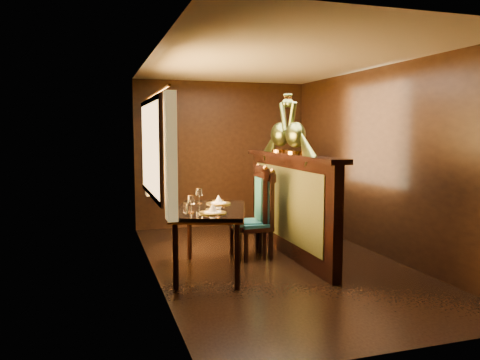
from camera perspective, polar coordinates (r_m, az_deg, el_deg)
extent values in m
plane|color=black|center=(6.00, 4.25, -10.04)|extent=(5.00, 5.00, 0.00)
cube|color=black|center=(8.15, -2.20, 3.14)|extent=(3.00, 0.04, 2.50)
cube|color=black|center=(3.59, 19.34, -0.82)|extent=(3.00, 0.04, 2.50)
cube|color=black|center=(5.40, -10.59, 1.60)|extent=(0.04, 5.00, 2.50)
cube|color=black|center=(6.49, 16.76, 2.16)|extent=(0.04, 5.00, 2.50)
cube|color=beige|center=(5.83, 4.45, 14.32)|extent=(3.00, 5.00, 0.04)
cube|color=#FFC672|center=(5.69, -10.95, 3.82)|extent=(0.01, 1.70, 1.05)
cube|color=gold|center=(4.75, -8.45, 2.85)|extent=(0.10, 0.22, 1.30)
cube|color=gold|center=(6.67, -11.08, 3.69)|extent=(0.10, 0.22, 1.30)
cylinder|color=#C48129|center=(5.71, -10.32, 10.32)|extent=(0.03, 2.20, 0.03)
cube|color=black|center=(6.25, 6.06, -3.29)|extent=(0.12, 2.60, 1.30)
cube|color=#38391A|center=(6.21, 5.51, -2.87)|extent=(0.02, 2.20, 0.95)
cube|color=black|center=(6.17, 6.12, 2.95)|extent=(0.26, 2.70, 0.06)
cube|color=black|center=(5.42, -3.61, -3.68)|extent=(1.13, 1.45, 0.04)
cube|color=#C48129|center=(5.43, -3.61, -3.99)|extent=(1.15, 1.48, 0.02)
cylinder|color=black|center=(4.99, -7.86, -9.21)|extent=(0.06, 0.06, 0.70)
cylinder|color=black|center=(4.93, -0.34, -9.33)|extent=(0.06, 0.06, 0.70)
cylinder|color=black|center=(6.10, -6.19, -6.38)|extent=(0.06, 0.06, 0.70)
cylinder|color=black|center=(6.05, -0.09, -6.44)|extent=(0.06, 0.06, 0.70)
cylinder|color=#B88B22|center=(5.11, -3.35, -3.99)|extent=(0.30, 0.30, 0.01)
cone|color=white|center=(5.10, -3.35, -3.40)|extent=(0.11, 0.11, 0.10)
cylinder|color=#B88B22|center=(5.75, -2.64, -2.86)|extent=(0.30, 0.30, 0.01)
cone|color=white|center=(5.74, -2.64, -2.33)|extent=(0.11, 0.11, 0.10)
cylinder|color=silver|center=(5.41, -6.56, -3.20)|extent=(0.03, 0.03, 0.06)
cylinder|color=silver|center=(5.49, -6.75, -3.07)|extent=(0.03, 0.03, 0.06)
cube|color=black|center=(6.13, 1.65, -5.83)|extent=(0.44, 0.44, 0.05)
cube|color=#134756|center=(6.12, 1.65, -5.41)|extent=(0.40, 0.40, 0.05)
cube|color=#134756|center=(6.14, 3.22, -2.51)|extent=(0.05, 0.33, 0.53)
cube|color=black|center=(5.96, 0.73, -8.27)|extent=(0.05, 0.05, 0.37)
cube|color=black|center=(6.09, 3.77, -7.97)|extent=(0.05, 0.05, 0.37)
cube|color=black|center=(6.28, -0.43, -7.54)|extent=(0.05, 0.05, 0.37)
cube|color=black|center=(6.40, 2.49, -7.28)|extent=(0.05, 0.05, 0.37)
sphere|color=#C48129|center=(5.94, 3.92, 1.10)|extent=(0.06, 0.06, 0.06)
sphere|color=#C48129|center=(6.25, 2.61, 1.36)|extent=(0.06, 0.06, 0.06)
cube|color=black|center=(6.17, 0.91, -5.63)|extent=(0.47, 0.47, 0.06)
cube|color=#134756|center=(6.16, 0.91, -5.21)|extent=(0.42, 0.42, 0.05)
cube|color=#134756|center=(6.15, 2.61, -2.26)|extent=(0.06, 0.34, 0.55)
cube|color=black|center=(6.01, -0.38, -8.10)|extent=(0.05, 0.05, 0.38)
cube|color=black|center=(6.09, 2.93, -7.91)|extent=(0.05, 0.05, 0.38)
cube|color=black|center=(6.35, -1.04, -7.33)|extent=(0.05, 0.05, 0.38)
cube|color=black|center=(6.42, 2.10, -7.17)|extent=(0.05, 0.05, 0.38)
sphere|color=#C48129|center=(5.93, 3.07, 1.48)|extent=(0.07, 0.07, 0.07)
sphere|color=#C48129|center=(6.27, 2.22, 1.73)|extent=(0.07, 0.07, 0.07)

